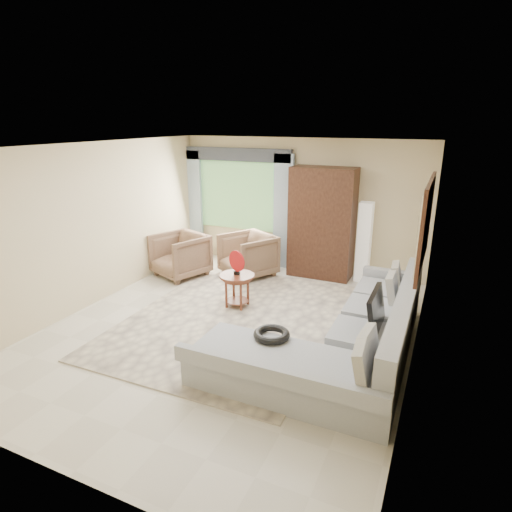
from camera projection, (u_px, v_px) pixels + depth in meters
The scene contains 17 objects.
ground at pixel (231, 328), 6.28m from camera, with size 6.00×6.00×0.00m, color silver.
area_rug at pixel (234, 318), 6.58m from camera, with size 3.00×4.00×0.02m, color beige.
sectional_sofa at pixel (350, 342), 5.34m from camera, with size 2.30×3.46×0.90m.
tv_screen at pixel (376, 311), 5.18m from camera, with size 0.06×0.74×0.48m, color black.
garden_hose at pixel (272, 334), 4.97m from camera, with size 0.43×0.43×0.09m, color black.
coffee_table at pixel (237, 290), 6.91m from camera, with size 0.56×0.56×0.56m.
red_disc at pixel (237, 261), 6.76m from camera, with size 0.34×0.34×0.03m, color #AC1113.
armchair_left at pixel (180, 255), 8.27m from camera, with size 0.89×0.92×0.84m, color #835D47.
armchair_right at pixel (248, 255), 8.27m from camera, with size 0.89×0.91×0.83m, color brown.
potted_plant at pixel (202, 247), 9.32m from camera, with size 0.47×0.41×0.52m, color #999999.
armoire at pixel (322, 223), 8.10m from camera, with size 1.20×0.55×2.10m, color black.
floor_lamp at pixel (364, 242), 7.93m from camera, with size 0.24×0.24×1.50m, color silver.
window at pixel (238, 196), 8.95m from camera, with size 1.80×0.04×1.40m, color #669E59.
curtain_left at pixel (194, 204), 9.36m from camera, with size 0.40×0.08×2.30m, color #9EB7CC.
curtain_right at pixel (283, 212), 8.54m from camera, with size 0.40×0.08×2.30m, color #9EB7CC.
valance at pixel (236, 154), 8.63m from camera, with size 2.40×0.12×0.26m, color #1E232D.
wall_mirror at pixel (425, 224), 5.08m from camera, with size 0.05×1.70×1.05m.
Camera 1 is at (2.67, -4.99, 2.94)m, focal length 30.00 mm.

